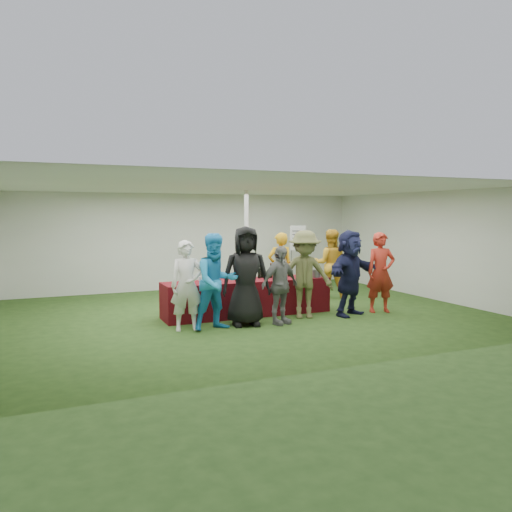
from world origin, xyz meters
name	(u,v)px	position (x,y,z in m)	size (l,w,h in m)	color
ground	(246,314)	(0.00, 0.00, 0.00)	(60.00, 60.00, 0.00)	#284719
tent	(246,247)	(0.50, 1.20, 1.35)	(10.00, 10.00, 10.00)	white
serving_table	(247,297)	(-0.01, -0.10, 0.38)	(3.60, 0.80, 0.75)	maroon
wine_bottles	(275,272)	(0.70, 0.05, 0.87)	(0.83, 0.16, 0.32)	black
wine_glasses	(229,277)	(-0.52, -0.35, 0.86)	(2.71, 0.12, 0.16)	silver
water_bottle	(245,275)	(-0.03, -0.02, 0.85)	(0.07, 0.07, 0.23)	silver
bar_towel	(312,275)	(1.59, -0.05, 0.77)	(0.25, 0.18, 0.03)	white
dump_bucket	(316,273)	(1.53, -0.32, 0.84)	(0.25, 0.25, 0.18)	slate
wine_list_sign	(298,243)	(2.74, 2.79, 1.32)	(0.50, 0.03, 1.80)	slate
staff_pourer	(280,268)	(1.23, 0.87, 0.85)	(0.62, 0.41, 1.70)	gold
staff_back	(330,264)	(2.72, 1.01, 0.87)	(0.85, 0.66, 1.75)	gold
customer_0	(187,286)	(-1.57, -0.94, 0.83)	(0.61, 0.40, 1.67)	silver
customer_1	(216,282)	(-1.05, -1.10, 0.90)	(0.87, 0.68, 1.79)	#218ED1
customer_2	(246,276)	(-0.42, -0.99, 0.96)	(0.94, 0.61, 1.92)	black
customer_3	(280,285)	(0.22, -1.17, 0.77)	(0.90, 0.37, 1.53)	slate
customer_4	(305,274)	(0.95, -0.85, 0.90)	(1.17, 0.67, 1.81)	brown
customer_5	(350,273)	(1.94, -1.01, 0.91)	(1.68, 0.54, 1.81)	#161939
customer_6	(381,272)	(2.76, -0.99, 0.87)	(0.64, 0.42, 1.75)	#A62619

